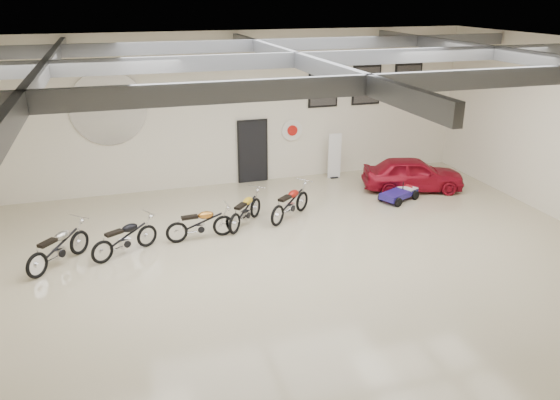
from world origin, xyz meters
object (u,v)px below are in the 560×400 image
object	(u,v)px
motorcycle_yellow	(245,210)
vintage_car	(413,174)
motorcycle_gold	(200,223)
banner_stand	(335,155)
go_kart	(402,191)
motorcycle_black	(125,237)
motorcycle_silver	(58,246)
motorcycle_red	(290,202)

from	to	relation	value
motorcycle_yellow	vintage_car	size ratio (longest dim) A/B	0.55
motorcycle_gold	motorcycle_yellow	bearing A→B (deg)	18.21
banner_stand	vintage_car	world-z (taller)	banner_stand
motorcycle_yellow	go_kart	distance (m)	5.19
banner_stand	motorcycle_yellow	bearing A→B (deg)	-138.95
motorcycle_black	go_kart	bearing A→B (deg)	-20.06
vintage_car	motorcycle_gold	bearing A→B (deg)	119.78
motorcycle_yellow	vintage_car	xyz separation A→B (m)	(5.94, 1.22, 0.09)
motorcycle_silver	motorcycle_black	size ratio (longest dim) A/B	1.05
vintage_car	motorcycle_black	bearing A→B (deg)	119.10
motorcycle_gold	go_kart	distance (m)	6.60
motorcycle_black	motorcycle_red	world-z (taller)	motorcycle_red
motorcycle_red	motorcycle_yellow	bearing A→B (deg)	145.09
motorcycle_red	vintage_car	xyz separation A→B (m)	(4.59, 1.11, 0.06)
motorcycle_gold	go_kart	world-z (taller)	motorcycle_gold
banner_stand	go_kart	world-z (taller)	banner_stand
motorcycle_red	vintage_car	bearing A→B (deg)	-25.79
motorcycle_silver	motorcycle_black	distance (m)	1.53
banner_stand	motorcycle_silver	xyz separation A→B (m)	(-8.76, -4.16, -0.35)
motorcycle_gold	motorcycle_yellow	world-z (taller)	motorcycle_yellow
banner_stand	motorcycle_gold	xyz separation A→B (m)	(-5.31, -3.69, -0.38)
motorcycle_black	go_kart	world-z (taller)	motorcycle_black
vintage_car	motorcycle_yellow	bearing A→B (deg)	117.74
motorcycle_silver	banner_stand	bearing A→B (deg)	-23.12
motorcycle_yellow	go_kart	bearing A→B (deg)	-43.06
motorcycle_silver	motorcycle_yellow	xyz separation A→B (m)	(4.80, 1.02, -0.03)
banner_stand	motorcycle_yellow	world-z (taller)	banner_stand
motorcycle_yellow	motorcycle_red	bearing A→B (deg)	-44.34
banner_stand	vintage_car	bearing A→B (deg)	-41.53
motorcycle_yellow	motorcycle_red	xyz separation A→B (m)	(1.35, 0.11, 0.02)
banner_stand	motorcycle_silver	world-z (taller)	banner_stand
motorcycle_red	go_kart	size ratio (longest dim) A/B	1.17
banner_stand	motorcycle_gold	bearing A→B (deg)	-142.56
motorcycle_silver	motorcycle_black	world-z (taller)	motorcycle_silver
motorcycle_silver	vintage_car	xyz separation A→B (m)	(10.73, 2.24, 0.06)
motorcycle_black	motorcycle_red	xyz separation A→B (m)	(4.62, 1.01, 0.02)
go_kart	motorcycle_yellow	bearing A→B (deg)	160.28
motorcycle_black	go_kart	xyz separation A→B (m)	(8.43, 1.43, -0.18)
banner_stand	go_kart	size ratio (longest dim) A/B	1.04
banner_stand	motorcycle_gold	world-z (taller)	banner_stand
motorcycle_gold	go_kart	xyz separation A→B (m)	(6.51, 1.07, -0.17)
motorcycle_red	go_kart	bearing A→B (deg)	-33.17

